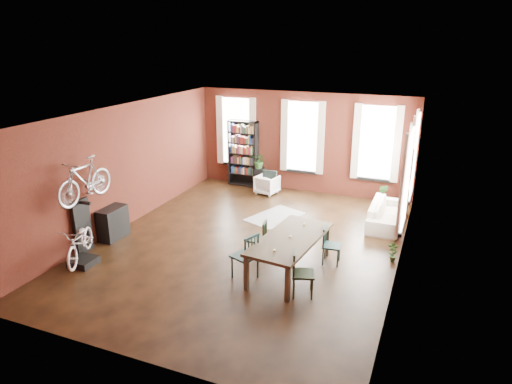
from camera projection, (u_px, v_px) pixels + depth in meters
The scene contains 19 objects.
room at pixel (267, 155), 10.89m from camera, with size 9.00×9.04×3.22m.
dining_table at pixel (290, 255), 9.74m from camera, with size 1.07×2.36×0.80m, color #473C2B.
dining_chair_a at pixel (245, 256), 9.45m from camera, with size 0.47×0.47×1.02m, color #173333.
dining_chair_b at pixel (257, 239), 10.41m from camera, with size 0.40×0.40×0.87m, color black.
dining_chair_c at pixel (303, 273), 8.83m from camera, with size 0.43×0.43×0.93m, color #1F2E1B.
dining_chair_d at pixel (332, 245), 10.09m from camera, with size 0.40×0.40×0.86m, color #193836.
bookshelf at pixel (243, 153), 15.25m from camera, with size 1.00×0.32×2.20m, color black.
white_armchair at pixel (267, 184), 14.64m from camera, with size 0.64×0.60×0.66m, color silver.
cream_sofa at pixel (387, 210), 12.22m from camera, with size 2.08×0.61×0.81m, color beige.
striped_rug at pixel (275, 217), 12.83m from camera, with size 1.01×1.62×0.01m, color black.
bike_trainer at pixel (83, 261), 10.13m from camera, with size 0.52×0.52×0.15m, color black.
bike_wall_rack at pixel (82, 226), 10.56m from camera, with size 0.16×0.60×1.30m, color black.
console_table at pixel (113, 223), 11.39m from camera, with size 0.40×0.80×0.80m, color black.
plant_stand at pixel (260, 178), 15.21m from camera, with size 0.34×0.34×0.67m, color black.
plant_by_sofa at pixel (381, 200), 13.72m from camera, with size 0.36×0.65×0.29m, color #245020.
plant_small at pixel (392, 258), 10.27m from camera, with size 0.24×0.46×0.16m, color #305823.
bicycle_floor at pixel (78, 226), 9.84m from camera, with size 0.55×0.82×1.57m, color silver.
bicycle_hung at pixel (83, 166), 9.99m from camera, with size 0.47×1.00×1.66m, color #A5A8AD.
plant_on_stand at pixel (259, 162), 15.06m from camera, with size 0.48×0.53×0.41m, color #2B5C25.
Camera 1 is at (4.01, -9.29, 4.82)m, focal length 32.00 mm.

